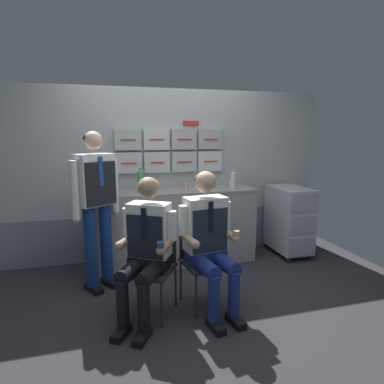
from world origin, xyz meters
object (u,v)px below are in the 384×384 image
water_bottle_blue_cap (141,181)px  service_trolley (289,219)px  folding_chair_left (153,256)px  paper_cup_tan (102,192)px  crew_member_left (146,244)px  folding_chair_center (201,251)px  crew_member_center (209,236)px  crew_member_standing (96,199)px

water_bottle_blue_cap → service_trolley: bearing=-2.8°
folding_chair_left → paper_cup_tan: bearing=116.6°
crew_member_left → folding_chair_center: size_ratio=1.50×
crew_member_left → water_bottle_blue_cap: size_ratio=4.34×
crew_member_center → service_trolley: bearing=35.3°
folding_chair_left → paper_cup_tan: paper_cup_tan is taller
crew_member_left → crew_member_standing: crew_member_standing is taller
paper_cup_tan → folding_chair_left: bearing=-63.4°
crew_member_standing → paper_cup_tan: crew_member_standing is taller
folding_chair_center → crew_member_center: crew_member_center is taller
crew_member_center → water_bottle_blue_cap: crew_member_center is taller
folding_chair_left → folding_chair_center: same height
service_trolley → paper_cup_tan: (-2.37, -0.05, 0.48)m
water_bottle_blue_cap → folding_chair_left: bearing=-90.7°
crew_member_left → water_bottle_blue_cap: 1.20m
crew_member_standing → folding_chair_center: bearing=-29.2°
water_bottle_blue_cap → paper_cup_tan: size_ratio=3.59×
service_trolley → crew_member_standing: 2.50m
folding_chair_left → crew_member_center: 0.54m
folding_chair_left → water_bottle_blue_cap: size_ratio=2.89×
crew_member_center → crew_member_standing: (-0.97, 0.68, 0.26)m
paper_cup_tan → water_bottle_blue_cap: bearing=17.8°
crew_member_center → paper_cup_tan: size_ratio=15.98×
folding_chair_left → folding_chair_center: 0.46m
folding_chair_center → crew_member_center: size_ratio=0.65×
service_trolley → crew_member_left: (-2.03, -1.04, 0.19)m
water_bottle_blue_cap → crew_member_standing: bearing=-138.2°
crew_member_left → crew_member_center: (0.57, 0.01, 0.02)m
folding_chair_left → water_bottle_blue_cap: water_bottle_blue_cap is taller
folding_chair_left → crew_member_standing: size_ratio=0.51×
folding_chair_center → paper_cup_tan: 1.30m
crew_member_standing → service_trolley: bearing=8.2°
folding_chair_left → crew_member_left: (-0.08, -0.14, 0.17)m
folding_chair_center → paper_cup_tan: size_ratio=10.37×
crew_member_left → crew_member_center: bearing=0.6°
crew_member_center → paper_cup_tan: (-0.91, 0.99, 0.26)m
service_trolley → water_bottle_blue_cap: 2.02m
paper_cup_tan → crew_member_center: bearing=-47.2°
service_trolley → water_bottle_blue_cap: bearing=177.2°
folding_chair_center → water_bottle_blue_cap: water_bottle_blue_cap is taller
folding_chair_left → crew_member_standing: (-0.48, 0.55, 0.45)m
crew_member_left → water_bottle_blue_cap: bearing=85.3°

